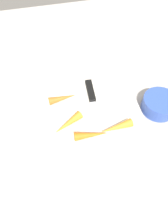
% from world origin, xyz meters
% --- Properties ---
extents(ground_plane, '(1.40, 1.40, 0.00)m').
position_xyz_m(ground_plane, '(0.00, 0.00, 0.00)').
color(ground_plane, '#ADA8A0').
extents(cutting_board, '(0.36, 0.26, 0.01)m').
position_xyz_m(cutting_board, '(0.00, 0.00, 0.01)').
color(cutting_board, silver).
rests_on(cutting_board, ground_plane).
extents(knife, '(0.03, 0.20, 0.01)m').
position_xyz_m(knife, '(0.04, 0.06, 0.02)').
color(knife, '#B7B7BC').
rests_on(knife, cutting_board).
extents(carrot_shortest, '(0.09, 0.03, 0.03)m').
position_xyz_m(carrot_shortest, '(-0.06, 0.06, 0.03)').
color(carrot_shortest, orange).
rests_on(carrot_shortest, cutting_board).
extents(carrot_short, '(0.10, 0.04, 0.03)m').
position_xyz_m(carrot_short, '(-0.00, -0.09, 0.02)').
color(carrot_short, orange).
rests_on(carrot_short, cutting_board).
extents(carrot_long, '(0.10, 0.07, 0.03)m').
position_xyz_m(carrot_long, '(-0.06, -0.04, 0.03)').
color(carrot_long, orange).
rests_on(carrot_long, cutting_board).
extents(carrot_longest, '(0.11, 0.04, 0.03)m').
position_xyz_m(carrot_longest, '(0.08, -0.08, 0.03)').
color(carrot_longest, orange).
rests_on(carrot_longest, cutting_board).
extents(small_bowl, '(0.11, 0.11, 0.05)m').
position_xyz_m(small_bowl, '(0.24, -0.03, 0.02)').
color(small_bowl, '#3351B2').
rests_on(small_bowl, ground_plane).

